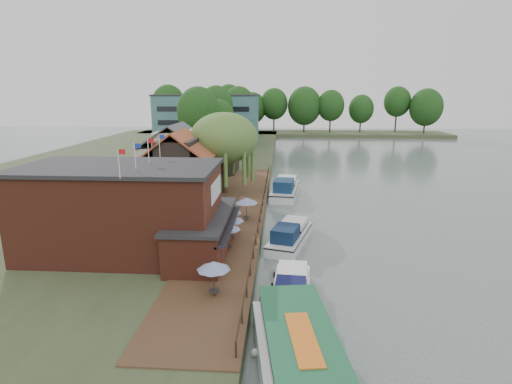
{
  "coord_description": "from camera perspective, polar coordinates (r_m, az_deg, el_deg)",
  "views": [
    {
      "loc": [
        -3.2,
        -31.01,
        13.83
      ],
      "look_at": [
        -6.0,
        12.0,
        3.0
      ],
      "focal_mm": 28.0,
      "sensor_mm": 36.0,
      "label": 1
    }
  ],
  "objects": [
    {
      "name": "ground",
      "position": [
        34.1,
        8.92,
        -10.0
      ],
      "size": [
        260.0,
        260.0,
        0.0
      ],
      "primitive_type": "plane",
      "color": "#4B5753",
      "rests_on": "ground"
    },
    {
      "name": "land_bank",
      "position": [
        72.48,
        -18.07,
        2.81
      ],
      "size": [
        50.0,
        140.0,
        1.0
      ],
      "primitive_type": "cube",
      "color": "#384728",
      "rests_on": "ground"
    },
    {
      "name": "quay_deck",
      "position": [
        43.22,
        -2.82,
        -3.11
      ],
      "size": [
        6.0,
        50.0,
        0.1
      ],
      "primitive_type": "cube",
      "color": "#47301E",
      "rests_on": "land_bank"
    },
    {
      "name": "quay_rail",
      "position": [
        43.35,
        0.8,
        -2.42
      ],
      "size": [
        0.2,
        49.0,
        1.0
      ],
      "primitive_type": null,
      "color": "black",
      "rests_on": "land_bank"
    },
    {
      "name": "pub",
      "position": [
        33.19,
        -15.44,
        -2.48
      ],
      "size": [
        20.0,
        11.0,
        7.3
      ],
      "primitive_type": null,
      "color": "maroon",
      "rests_on": "land_bank"
    },
    {
      "name": "hotel_block",
      "position": [
        102.96,
        -6.91,
        10.29
      ],
      "size": [
        25.4,
        12.4,
        12.3
      ],
      "primitive_type": null,
      "color": "#38666B",
      "rests_on": "land_bank"
    },
    {
      "name": "cottage_a",
      "position": [
        47.31,
        -10.8,
        3.41
      ],
      "size": [
        8.6,
        7.6,
        8.5
      ],
      "primitive_type": null,
      "color": "black",
      "rests_on": "land_bank"
    },
    {
      "name": "cottage_b",
      "position": [
        57.61,
        -11.25,
        5.27
      ],
      "size": [
        9.6,
        8.6,
        8.5
      ],
      "primitive_type": null,
      "color": "beige",
      "rests_on": "land_bank"
    },
    {
      "name": "cottage_c",
      "position": [
        65.48,
        -5.84,
        6.5
      ],
      "size": [
        7.6,
        7.6,
        8.5
      ],
      "primitive_type": null,
      "color": "black",
      "rests_on": "land_bank"
    },
    {
      "name": "willow",
      "position": [
        51.11,
        -4.55,
        5.49
      ],
      "size": [
        8.6,
        8.6,
        10.43
      ],
      "primitive_type": null,
      "color": "#476B2D",
      "rests_on": "land_bank"
    },
    {
      "name": "umbrella_0",
      "position": [
        26.1,
        -6.04,
        -12.22
      ],
      "size": [
        2.16,
        2.16,
        2.38
      ],
      "primitive_type": null,
      "color": "navy",
      "rests_on": "quay_deck"
    },
    {
      "name": "umbrella_1",
      "position": [
        32.98,
        -4.04,
        -6.42
      ],
      "size": [
        2.12,
        2.12,
        2.38
      ],
      "primitive_type": null,
      "color": "#1B3A97",
      "rests_on": "quay_deck"
    },
    {
      "name": "umbrella_2",
      "position": [
        35.04,
        -3.67,
        -5.16
      ],
      "size": [
        2.39,
        2.39,
        2.38
      ],
      "primitive_type": null,
      "color": "#1C2C9B",
      "rests_on": "quay_deck"
    },
    {
      "name": "umbrella_3",
      "position": [
        37.29,
        -3.91,
        -3.96
      ],
      "size": [
        2.42,
        2.42,
        2.38
      ],
      "primitive_type": null,
      "color": "navy",
      "rests_on": "quay_deck"
    },
    {
      "name": "umbrella_4",
      "position": [
        40.52,
        -1.35,
        -2.45
      ],
      "size": [
        2.32,
        2.32,
        2.38
      ],
      "primitive_type": null,
      "color": "navy",
      "rests_on": "quay_deck"
    },
    {
      "name": "cruiser_0",
      "position": [
        27.7,
        5.07,
        -13.39
      ],
      "size": [
        3.45,
        9.12,
        2.13
      ],
      "primitive_type": null,
      "rotation": [
        0.0,
        0.0,
        -0.06
      ],
      "color": "white",
      "rests_on": "ground"
    },
    {
      "name": "cruiser_1",
      "position": [
        37.44,
        4.89,
        -5.79
      ],
      "size": [
        5.35,
        9.8,
        2.24
      ],
      "primitive_type": null,
      "rotation": [
        0.0,
        0.0,
        -0.26
      ],
      "color": "silver",
      "rests_on": "ground"
    },
    {
      "name": "cruiser_2",
      "position": [
        54.54,
        4.18,
        0.83
      ],
      "size": [
        4.68,
        11.22,
        2.68
      ],
      "primitive_type": null,
      "rotation": [
        0.0,
        0.0,
        -0.11
      ],
      "color": "silver",
      "rests_on": "ground"
    },
    {
      "name": "tour_boat",
      "position": [
        19.66,
        7.06,
        -24.71
      ],
      "size": [
        5.88,
        14.52,
        3.08
      ],
      "primitive_type": null,
      "rotation": [
        0.0,
        0.0,
        0.14
      ],
      "color": "silver",
      "rests_on": "ground"
    },
    {
      "name": "swan",
      "position": [
        23.17,
        -0.22,
        -21.87
      ],
      "size": [
        0.44,
        0.44,
        0.44
      ],
      "primitive_type": "sphere",
      "color": "white",
      "rests_on": "ground"
    },
    {
      "name": "bank_tree_0",
      "position": [
        76.2,
        -8.12,
        9.53
      ],
      "size": [
        8.03,
        8.03,
        13.87
      ],
      "primitive_type": null,
      "color": "#143811",
      "rests_on": "land_bank"
    },
    {
      "name": "bank_tree_1",
      "position": [
        83.99,
        -5.24,
        9.2
      ],
      "size": [
        6.38,
        6.38,
        11.48
      ],
      "primitive_type": null,
      "color": "#143811",
      "rests_on": "land_bank"
    },
    {
      "name": "bank_tree_2",
      "position": [
        88.99,
        -5.65,
        10.37
      ],
      "size": [
        7.28,
        7.28,
        14.26
      ],
      "primitive_type": null,
      "color": "#143811",
      "rests_on": "land_bank"
    },
    {
      "name": "bank_tree_3",
      "position": [
        108.06,
        -2.47,
        11.1
      ],
      "size": [
        8.56,
        8.56,
        14.36
      ],
      "primitive_type": null,
      "color": "#143811",
      "rests_on": "land_bank"
    },
    {
      "name": "bank_tree_4",
      "position": [
        117.58,
        -2.88,
        10.48
      ],
      "size": [
        7.42,
        7.42,
        10.86
      ],
      "primitive_type": null,
      "color": "#143811",
      "rests_on": "land_bank"
    },
    {
      "name": "bank_tree_5",
      "position": [
        125.88,
        -2.47,
        11.42
      ],
      "size": [
        7.45,
        7.45,
        13.93
      ],
      "primitive_type": null,
      "color": "#143811",
      "rests_on": "land_bank"
    }
  ]
}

